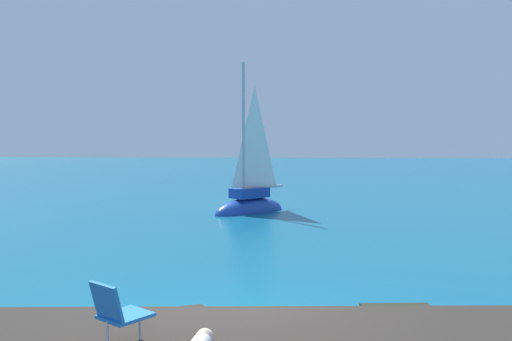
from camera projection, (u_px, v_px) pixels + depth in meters
name	position (u px, v px, depth m)	size (l,w,h in m)	color
ground_plane	(231.00, 329.00, 8.75)	(160.00, 160.00, 0.00)	#0F5675
sailboat_near	(250.00, 203.00, 22.64)	(3.46, 3.49, 6.97)	#193D99
beach_chair	(117.00, 311.00, 6.13)	(0.74, 0.76, 0.80)	blue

